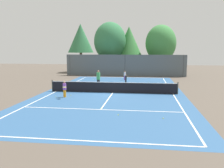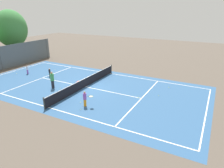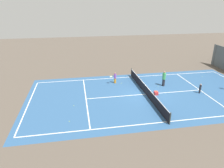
# 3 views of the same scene
# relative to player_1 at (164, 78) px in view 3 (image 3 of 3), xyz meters

# --- Properties ---
(ground_plane) EXTENTS (80.00, 80.00, 0.00)m
(ground_plane) POSITION_rel_player_1_xyz_m (1.92, -2.84, -0.93)
(ground_plane) COLOR brown
(court_surface) EXTENTS (13.00, 25.00, 0.01)m
(court_surface) POSITION_rel_player_1_xyz_m (1.92, -2.84, -0.93)
(court_surface) COLOR #2D5684
(court_surface) RESTS_ON ground_plane
(tennis_net) EXTENTS (11.90, 0.10, 1.10)m
(tennis_net) POSITION_rel_player_1_xyz_m (1.92, -2.84, -0.42)
(tennis_net) COLOR #333833
(tennis_net) RESTS_ON ground_plane
(player_1) EXTENTS (0.39, 0.39, 1.82)m
(player_1) POSITION_rel_player_1_xyz_m (0.00, 0.00, 0.00)
(player_1) COLOR #232328
(player_1) RESTS_ON ground_plane
(player_2) EXTENTS (0.23, 0.23, 1.10)m
(player_2) POSITION_rel_player_1_xyz_m (2.67, 3.04, -0.37)
(player_2) COLOR #232328
(player_2) RESTS_ON ground_plane
(player_3) EXTENTS (0.55, 0.87, 1.37)m
(player_3) POSITION_rel_player_1_xyz_m (-1.86, -5.48, -0.22)
(player_3) COLOR orange
(player_3) RESTS_ON ground_plane
(ball_crate) EXTENTS (0.44, 0.38, 0.43)m
(ball_crate) POSITION_rel_player_1_xyz_m (2.18, -1.78, -0.75)
(ball_crate) COLOR red
(ball_crate) RESTS_ON ground_plane
(tennis_ball_0) EXTENTS (0.07, 0.07, 0.07)m
(tennis_ball_0) POSITION_rel_player_1_xyz_m (0.23, -0.75, -0.90)
(tennis_ball_0) COLOR #CCE533
(tennis_ball_0) RESTS_ON ground_plane
(tennis_ball_1) EXTENTS (0.07, 0.07, 0.07)m
(tennis_ball_1) POSITION_rel_player_1_xyz_m (5.94, -10.86, -0.90)
(tennis_ball_1) COLOR #CCE533
(tennis_ball_1) RESTS_ON ground_plane
(tennis_ball_3) EXTENTS (0.07, 0.07, 0.07)m
(tennis_ball_3) POSITION_rel_player_1_xyz_m (3.25, -10.48, -0.90)
(tennis_ball_3) COLOR #CCE533
(tennis_ball_3) RESTS_ON ground_plane
(tennis_ball_4) EXTENTS (0.07, 0.07, 0.07)m
(tennis_ball_4) POSITION_rel_player_1_xyz_m (-1.89, 6.30, -0.90)
(tennis_ball_4) COLOR #CCE533
(tennis_ball_4) RESTS_ON ground_plane
(tennis_ball_6) EXTENTS (0.07, 0.07, 0.07)m
(tennis_ball_6) POSITION_rel_player_1_xyz_m (-1.57, -4.74, -0.90)
(tennis_ball_6) COLOR #CCE533
(tennis_ball_6) RESTS_ON ground_plane
(tennis_ball_7) EXTENTS (0.07, 0.07, 0.07)m
(tennis_ball_7) POSITION_rel_player_1_xyz_m (1.91, -8.92, -0.90)
(tennis_ball_7) COLOR #CCE533
(tennis_ball_7) RESTS_ON ground_plane
(tennis_ball_8) EXTENTS (0.07, 0.07, 0.07)m
(tennis_ball_8) POSITION_rel_player_1_xyz_m (-2.63, -5.53, -0.90)
(tennis_ball_8) COLOR #CCE533
(tennis_ball_8) RESTS_ON ground_plane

